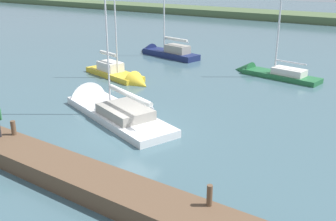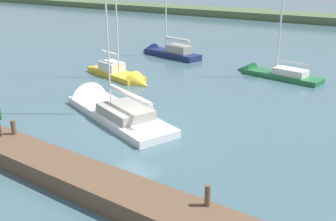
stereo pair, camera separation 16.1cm
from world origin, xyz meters
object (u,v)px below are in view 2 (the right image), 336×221
Objects in this scene: mooring_post_far at (208,196)px; sailboat_behind_pier at (103,107)px; sailboat_far_right at (270,74)px; sailboat_outer_mooring at (123,77)px; sailboat_near_dock at (166,53)px; mooring_post_near at (14,127)px.

mooring_post_far is 12.67m from sailboat_behind_pier.
sailboat_behind_pier is at bearing 76.99° from sailboat_far_right.
sailboat_far_right reaches higher than mooring_post_far.
sailboat_outer_mooring is 11.69m from sailboat_far_right.
sailboat_behind_pier reaches higher than sailboat_near_dock.
sailboat_outer_mooring is (4.26, -12.52, -0.91)m from mooring_post_near.
mooring_post_near is 0.06× the size of sailboat_behind_pier.
sailboat_behind_pier is at bearing 122.34° from sailboat_near_dock.
sailboat_behind_pier is (-3.70, 6.10, -0.03)m from sailboat_outer_mooring.
mooring_post_near is 0.92× the size of mooring_post_far.
mooring_post_near is 6.51m from sailboat_behind_pier.
sailboat_behind_pier is at bearing -85.04° from mooring_post_near.
mooring_post_near is 20.49m from sailboat_far_right.
sailboat_near_dock reaches higher than mooring_post_near.
mooring_post_far is 27.50m from sailboat_near_dock.
mooring_post_near is at bearing -57.16° from sailboat_outer_mooring.
sailboat_behind_pier is at bearing -30.55° from mooring_post_far.
sailboat_far_right is (5.51, -19.89, -0.97)m from mooring_post_far.
sailboat_far_right is at bearing -92.53° from sailboat_behind_pier.
sailboat_behind_pier is at bearing -44.68° from sailboat_outer_mooring.
mooring_post_near is at bearing 0.00° from mooring_post_far.
sailboat_outer_mooring is at bearing -71.20° from mooring_post_near.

